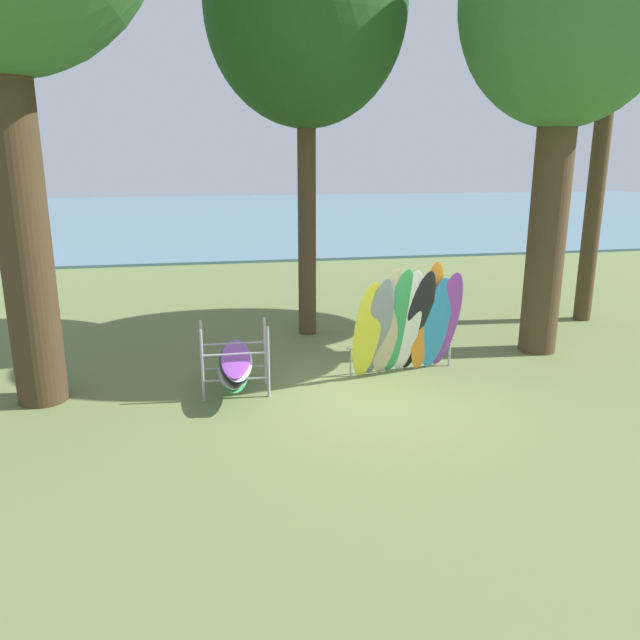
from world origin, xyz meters
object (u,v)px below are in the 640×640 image
object	(u,v)px
leaning_board_pile	(408,324)
board_storage_rack	(235,364)
tree_foreground_right	(569,7)
tree_far_left_back	(306,8)

from	to	relation	value
leaning_board_pile	board_storage_rack	distance (m)	3.23
tree_foreground_right	board_storage_rack	xyz separation A→B (m)	(-6.39, -1.26, -6.12)
tree_foreground_right	board_storage_rack	world-z (taller)	tree_foreground_right
tree_far_left_back	board_storage_rack	bearing A→B (deg)	-118.14
tree_far_left_back	board_storage_rack	distance (m)	7.46
tree_far_left_back	leaning_board_pile	world-z (taller)	tree_far_left_back
tree_foreground_right	leaning_board_pile	world-z (taller)	tree_foreground_right
tree_far_left_back	tree_foreground_right	bearing A→B (deg)	-25.61
tree_foreground_right	leaning_board_pile	bearing A→B (deg)	-162.58
board_storage_rack	tree_foreground_right	bearing A→B (deg)	11.12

